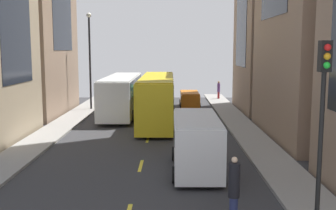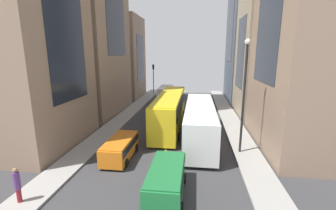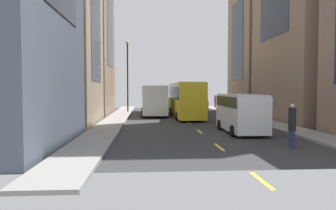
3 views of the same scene
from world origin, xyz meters
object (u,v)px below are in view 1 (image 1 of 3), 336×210
delivery_van_white (196,139)px  pedestrian_walking_far (219,89)px  city_bus_white (122,92)px  streetcar_yellow (157,95)px  car_orange_0 (190,98)px  pedestrian_crossing_mid (234,188)px  car_green_1 (150,92)px  traffic_light_near_corner (323,101)px

delivery_van_white → pedestrian_walking_far: 27.52m
city_bus_white → streetcar_yellow: bearing=-48.8°
streetcar_yellow → delivery_van_white: bearing=-80.1°
car_orange_0 → streetcar_yellow: bearing=-109.2°
delivery_van_white → pedestrian_crossing_mid: delivery_van_white is taller
streetcar_yellow → car_green_1: streetcar_yellow is taller
streetcar_yellow → pedestrian_crossing_mid: size_ratio=5.95×
delivery_van_white → car_green_1: (-3.51, 25.47, -0.50)m
city_bus_white → traffic_light_near_corner: (8.70, -23.22, 2.15)m
city_bus_white → car_green_1: 9.24m
car_orange_0 → pedestrian_crossing_mid: bearing=-89.5°
city_bus_white → pedestrian_crossing_mid: size_ratio=5.42×
car_orange_0 → traffic_light_near_corner: (2.63, -27.88, 3.25)m
pedestrian_walking_far → car_green_1: bearing=45.6°
car_green_1 → pedestrian_crossing_mid: bearing=-82.0°
car_orange_0 → car_green_1: (-4.14, 4.32, 0.11)m
car_green_1 → pedestrian_walking_far: (7.66, 1.73, 0.19)m
city_bus_white → car_orange_0: size_ratio=2.71×
pedestrian_crossing_mid → car_green_1: bearing=85.6°
car_green_1 → pedestrian_walking_far: bearing=12.7°
pedestrian_crossing_mid → traffic_light_near_corner: size_ratio=0.38×
traffic_light_near_corner → delivery_van_white: bearing=115.9°
pedestrian_walking_far → traffic_light_near_corner: bearing=121.4°
city_bus_white → car_green_1: city_bus_white is taller
delivery_van_white → pedestrian_crossing_mid: 5.81m
city_bus_white → delivery_van_white: bearing=-71.7°
delivery_van_white → pedestrian_walking_far: bearing=81.3°
delivery_van_white → traffic_light_near_corner: size_ratio=1.00×
car_green_1 → city_bus_white: bearing=-102.2°
car_green_1 → pedestrian_walking_far: pedestrian_walking_far is taller
city_bus_white → car_green_1: size_ratio=2.64×
car_orange_0 → traffic_light_near_corner: 28.19m
city_bus_white → pedestrian_walking_far: bearing=48.2°
city_bus_white → car_orange_0: (6.07, 4.66, -1.11)m
city_bus_white → streetcar_yellow: streetcar_yellow is taller
city_bus_white → pedestrian_crossing_mid: bearing=-74.1°
city_bus_white → delivery_van_white: 17.38m
pedestrian_walking_far → traffic_light_near_corner: traffic_light_near_corner is taller
car_green_1 → traffic_light_near_corner: traffic_light_near_corner is taller
streetcar_yellow → pedestrian_walking_far: streetcar_yellow is taller
streetcar_yellow → car_orange_0: (2.89, 8.30, -1.22)m
delivery_van_white → traffic_light_near_corner: bearing=-64.1°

